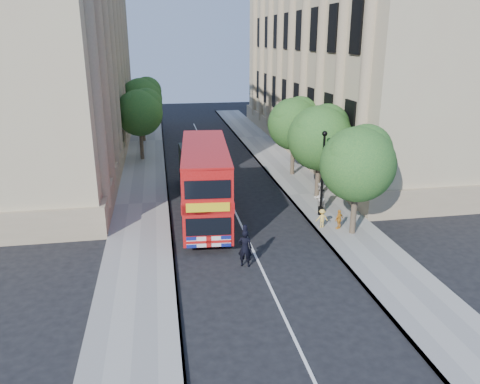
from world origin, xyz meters
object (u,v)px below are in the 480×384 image
lamp_post (322,177)px  police_constable (245,248)px  box_van (197,170)px  woman_pedestrian (319,197)px  double_decker_bus (205,181)px

lamp_post → police_constable: 8.18m
box_van → woman_pedestrian: box_van is taller
double_decker_bus → box_van: (0.00, 6.02, -1.00)m
police_constable → woman_pedestrian: 8.42m
police_constable → double_decker_bus: bearing=-59.6°
woman_pedestrian → police_constable: bearing=21.9°
double_decker_bus → police_constable: bearing=-74.6°
box_van → woman_pedestrian: (6.98, -6.08, -0.39)m
box_van → police_constable: 12.27m
lamp_post → double_decker_bus: lamp_post is taller
lamp_post → police_constable: lamp_post is taller
box_van → woman_pedestrian: bearing=-43.2°
lamp_post → woman_pedestrian: lamp_post is taller
double_decker_bus → woman_pedestrian: (6.98, -0.07, -1.39)m
lamp_post → woman_pedestrian: 1.52m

